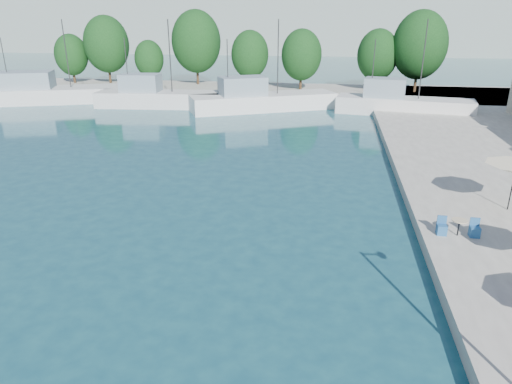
% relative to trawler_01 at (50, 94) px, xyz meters
% --- Properties ---
extents(quay_far, '(90.00, 16.00, 0.60)m').
position_rel_trawler_01_xyz_m(quay_far, '(25.38, 10.93, -0.77)').
color(quay_far, gray).
rests_on(quay_far, ground).
extents(hill_west, '(180.00, 40.00, 16.00)m').
position_rel_trawler_01_xyz_m(hill_west, '(3.38, 103.93, 6.93)').
color(hill_west, gray).
rests_on(hill_west, ground).
extents(hill_east, '(140.00, 40.00, 12.00)m').
position_rel_trawler_01_xyz_m(hill_east, '(73.38, 123.93, 4.93)').
color(hill_east, gray).
rests_on(hill_east, ground).
extents(trawler_01, '(20.90, 12.31, 10.20)m').
position_rel_trawler_01_xyz_m(trawler_01, '(0.00, 0.00, 0.00)').
color(trawler_01, silver).
rests_on(trawler_01, ground).
extents(trawler_02, '(15.11, 5.20, 10.20)m').
position_rel_trawler_01_xyz_m(trawler_02, '(14.44, -0.91, 0.00)').
color(trawler_02, silver).
rests_on(trawler_02, ground).
extents(trawler_03, '(16.80, 11.35, 10.20)m').
position_rel_trawler_01_xyz_m(trawler_03, '(26.78, -0.86, 0.00)').
color(trawler_03, white).
rests_on(trawler_03, ground).
extents(trawler_04, '(14.69, 5.91, 10.20)m').
position_rel_trawler_01_xyz_m(trawler_04, '(42.26, -0.82, 0.00)').
color(trawler_04, silver).
rests_on(trawler_04, ground).
extents(tree_01, '(4.88, 4.88, 7.22)m').
position_rel_trawler_01_xyz_m(tree_01, '(-4.55, 13.60, 3.70)').
color(tree_01, '#3F2B19').
rests_on(tree_01, quay_far).
extents(tree_02, '(6.67, 6.67, 9.87)m').
position_rel_trawler_01_xyz_m(tree_02, '(0.93, 14.44, 5.23)').
color(tree_02, '#3F2B19').
rests_on(tree_02, quay_far).
extents(tree_03, '(4.31, 4.31, 6.38)m').
position_rel_trawler_01_xyz_m(tree_03, '(7.41, 14.67, 3.21)').
color(tree_03, '#3F2B19').
rests_on(tree_03, quay_far).
extents(tree_04, '(7.18, 7.18, 10.62)m').
position_rel_trawler_01_xyz_m(tree_04, '(14.65, 15.34, 5.67)').
color(tree_04, '#3F2B19').
rests_on(tree_04, quay_far).
extents(tree_05, '(5.31, 5.31, 7.86)m').
position_rel_trawler_01_xyz_m(tree_05, '(22.98, 13.66, 4.07)').
color(tree_05, '#3F2B19').
rests_on(tree_05, quay_far).
extents(tree_06, '(5.46, 5.46, 8.08)m').
position_rel_trawler_01_xyz_m(tree_06, '(30.40, 11.94, 4.20)').
color(tree_06, '#3F2B19').
rests_on(tree_06, quay_far).
extents(tree_07, '(5.47, 5.47, 8.10)m').
position_rel_trawler_01_xyz_m(tree_07, '(40.59, 13.45, 4.21)').
color(tree_07, '#3F2B19').
rests_on(tree_07, quay_far).
extents(tree_08, '(7.06, 7.06, 10.45)m').
position_rel_trawler_01_xyz_m(tree_08, '(45.78, 12.69, 5.56)').
color(tree_08, '#3F2B19').
rests_on(tree_08, quay_far).
extents(cafe_table_02, '(1.82, 0.70, 0.76)m').
position_rel_trawler_01_xyz_m(cafe_table_02, '(40.94, -32.85, -0.18)').
color(cafe_table_02, black).
rests_on(cafe_table_02, quay_right).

